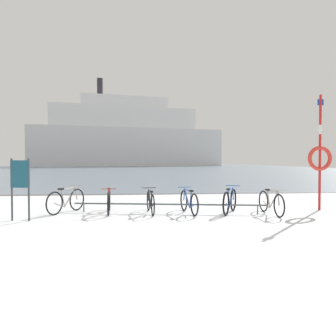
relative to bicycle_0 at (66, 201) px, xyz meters
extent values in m
cube|color=silver|center=(1.87, -5.60, -0.42)|extent=(80.00, 22.00, 0.08)
cube|color=slate|center=(1.87, 60.40, -0.42)|extent=(80.00, 110.00, 0.08)
cube|color=#47474C|center=(1.87, 5.40, -0.40)|extent=(80.00, 0.50, 0.05)
cylinder|color=#4C5156|center=(3.23, -0.39, -0.10)|extent=(5.99, 1.04, 0.05)
cylinder|color=#4C5156|center=(0.53, 0.06, -0.24)|extent=(0.04, 0.04, 0.28)
cylinder|color=#4C5156|center=(5.92, -0.84, -0.24)|extent=(0.04, 0.04, 0.28)
torus|color=black|center=(0.25, 0.45, -0.02)|extent=(0.38, 0.65, 0.72)
torus|color=black|center=(-0.25, -0.46, -0.02)|extent=(0.38, 0.65, 0.72)
cylinder|color=gray|center=(0.09, 0.16, 0.11)|extent=(0.29, 0.50, 0.61)
cylinder|color=gray|center=(-0.08, -0.14, 0.08)|extent=(0.12, 0.18, 0.54)
cylinder|color=gray|center=(0.05, 0.09, 0.38)|extent=(0.36, 0.61, 0.09)
cylinder|color=gray|center=(-0.14, -0.27, -0.10)|extent=(0.25, 0.42, 0.20)
cylinder|color=gray|center=(0.23, 0.42, 0.19)|extent=(0.09, 0.12, 0.43)
cube|color=black|center=(-0.11, -0.21, 0.39)|extent=(0.17, 0.21, 0.05)
cylinder|color=gray|center=(0.21, 0.38, 0.45)|extent=(0.42, 0.24, 0.02)
torus|color=black|center=(1.38, -0.69, -0.03)|extent=(0.10, 0.70, 0.70)
torus|color=black|center=(1.31, 0.41, -0.03)|extent=(0.10, 0.70, 0.70)
cylinder|color=#B22D2D|center=(1.36, -0.33, 0.09)|extent=(0.07, 0.58, 0.58)
cylinder|color=#B22D2D|center=(1.33, 0.03, 0.06)|extent=(0.05, 0.20, 0.52)
cylinder|color=#B22D2D|center=(1.35, -0.25, 0.34)|extent=(0.08, 0.72, 0.08)
cylinder|color=#B22D2D|center=(1.33, 0.18, -0.11)|extent=(0.07, 0.48, 0.19)
cylinder|color=#B22D2D|center=(1.38, -0.64, 0.17)|extent=(0.04, 0.12, 0.41)
cube|color=black|center=(1.33, 0.11, 0.36)|extent=(0.09, 0.20, 0.05)
cylinder|color=#B22D2D|center=(1.38, -0.60, 0.42)|extent=(0.46, 0.05, 0.02)
torus|color=black|center=(2.60, 0.21, -0.06)|extent=(0.10, 0.65, 0.65)
torus|color=black|center=(2.70, -0.88, -0.06)|extent=(0.10, 0.65, 0.65)
cylinder|color=#1E2328|center=(2.63, -0.15, 0.06)|extent=(0.09, 0.57, 0.56)
cylinder|color=#1E2328|center=(2.67, -0.50, 0.04)|extent=(0.05, 0.20, 0.50)
cylinder|color=#1E2328|center=(2.64, -0.23, 0.30)|extent=(0.10, 0.71, 0.08)
cylinder|color=#1E2328|center=(2.68, -0.65, -0.13)|extent=(0.08, 0.48, 0.18)
cylinder|color=#1E2328|center=(2.60, 0.17, 0.14)|extent=(0.05, 0.12, 0.39)
cube|color=black|center=(2.67, -0.58, 0.32)|extent=(0.10, 0.21, 0.05)
cylinder|color=#1E2328|center=(2.61, 0.13, 0.38)|extent=(0.46, 0.07, 0.02)
torus|color=black|center=(3.76, 0.05, -0.04)|extent=(0.16, 0.68, 0.68)
torus|color=black|center=(3.93, -0.99, -0.04)|extent=(0.16, 0.68, 0.68)
cylinder|color=#3359B2|center=(3.81, -0.29, 0.08)|extent=(0.13, 0.55, 0.57)
cylinder|color=#3359B2|center=(3.87, -0.63, 0.06)|extent=(0.07, 0.20, 0.51)
cylinder|color=#3359B2|center=(3.83, -0.37, 0.33)|extent=(0.15, 0.68, 0.08)
cylinder|color=#3359B2|center=(3.90, -0.77, -0.12)|extent=(0.11, 0.46, 0.19)
cylinder|color=#3359B2|center=(3.76, 0.01, 0.16)|extent=(0.05, 0.12, 0.40)
cube|color=black|center=(3.88, -0.70, 0.35)|extent=(0.11, 0.21, 0.05)
cylinder|color=#3359B2|center=(3.77, -0.03, 0.41)|extent=(0.46, 0.10, 0.02)
torus|color=black|center=(5.36, -0.14, -0.02)|extent=(0.40, 0.67, 0.73)
torus|color=black|center=(4.89, -0.99, -0.02)|extent=(0.40, 0.67, 0.73)
cylinder|color=#3359B2|center=(5.21, -0.41, 0.11)|extent=(0.28, 0.47, 0.61)
cylinder|color=#3359B2|center=(5.05, -0.69, 0.09)|extent=(0.12, 0.18, 0.55)
cylinder|color=#3359B2|center=(5.17, -0.48, 0.38)|extent=(0.34, 0.57, 0.09)
cylinder|color=#3359B2|center=(4.99, -0.81, -0.10)|extent=(0.24, 0.39, 0.20)
cylinder|color=#3359B2|center=(5.34, -0.17, 0.19)|extent=(0.08, 0.11, 0.43)
cube|color=black|center=(5.02, -0.75, 0.39)|extent=(0.17, 0.21, 0.05)
cylinder|color=#3359B2|center=(5.32, -0.20, 0.46)|extent=(0.41, 0.24, 0.02)
torus|color=black|center=(6.34, -1.44, -0.04)|extent=(0.07, 0.69, 0.69)
torus|color=black|center=(6.29, -0.34, -0.04)|extent=(0.07, 0.69, 0.69)
cylinder|color=gray|center=(6.32, -1.08, 0.09)|extent=(0.06, 0.57, 0.58)
cylinder|color=gray|center=(6.31, -0.73, 0.06)|extent=(0.04, 0.20, 0.52)
cylinder|color=gray|center=(6.32, -1.00, 0.34)|extent=(0.07, 0.71, 0.08)
cylinder|color=gray|center=(6.30, -0.58, -0.12)|extent=(0.06, 0.48, 0.19)
cylinder|color=gray|center=(6.34, -1.39, 0.16)|extent=(0.04, 0.12, 0.41)
cube|color=black|center=(6.31, -0.64, 0.36)|extent=(0.09, 0.20, 0.05)
cylinder|color=gray|center=(6.34, -1.35, 0.42)|extent=(0.46, 0.04, 0.02)
cylinder|color=#33383D|center=(-1.18, -1.26, 0.47)|extent=(0.05, 0.05, 1.71)
cylinder|color=#33383D|center=(-0.70, -1.37, 0.47)|extent=(0.05, 0.05, 1.71)
cube|color=navy|center=(-0.94, -1.32, 0.90)|extent=(0.55, 0.15, 0.75)
cylinder|color=red|center=(8.28, -0.16, 1.53)|extent=(0.08, 0.08, 3.83)
cylinder|color=white|center=(8.28, -0.16, 2.30)|extent=(0.09, 0.09, 0.30)
torus|color=red|center=(8.28, -0.16, 1.34)|extent=(0.83, 0.13, 0.83)
cube|color=navy|center=(8.28, -0.16, 3.20)|extent=(0.20, 0.03, 0.20)
cube|color=silver|center=(-0.54, 78.78, 4.66)|extent=(51.58, 19.13, 10.08)
cube|color=white|center=(-1.79, 78.50, 12.48)|extent=(38.86, 15.17, 5.55)
cube|color=white|center=(-1.79, 78.50, 16.66)|extent=(23.66, 10.66, 2.82)
cylinder|color=#26262D|center=(-8.01, 77.14, 20.34)|extent=(1.51, 1.51, 4.54)
camera|label=1|loc=(2.32, -10.61, 1.29)|focal=35.21mm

